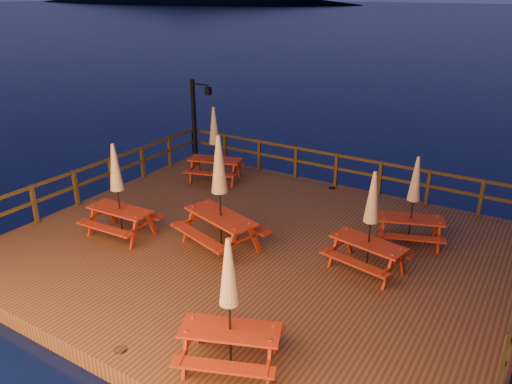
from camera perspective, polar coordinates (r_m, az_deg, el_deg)
ground at (r=12.79m, az=0.10°, el=-7.72°), size 500.00×500.00×0.00m
deck at (r=12.69m, az=0.10°, el=-6.94°), size 12.00×10.00×0.40m
deck_piles at (r=12.94m, az=0.10°, el=-8.87°), size 11.44×9.44×1.40m
railing at (r=13.66m, az=4.05°, el=-0.29°), size 11.80×9.75×1.10m
lamp_post at (r=18.41m, az=-6.74°, el=8.93°), size 0.85×0.18×3.00m
picnic_table_0 at (r=11.95m, az=-4.16°, el=0.09°), size 2.40×2.16×2.87m
picnic_table_1 at (r=13.07m, az=-15.55°, el=0.32°), size 1.80×1.51×2.48m
picnic_table_2 at (r=12.82m, az=17.53°, el=-0.81°), size 1.96×1.79×2.29m
picnic_table_3 at (r=16.45m, az=-4.76°, el=5.60°), size 2.08×1.88×2.49m
picnic_table_4 at (r=8.31m, az=-3.05°, el=-12.48°), size 2.09×1.93×2.42m
picnic_table_5 at (r=11.28m, az=12.97°, el=-3.22°), size 1.91×1.67×2.40m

